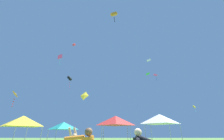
# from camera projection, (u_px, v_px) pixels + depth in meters

# --- Properties ---
(canopy_tent_white) EXTENTS (3.54, 3.54, 3.79)m
(canopy_tent_white) POSITION_uv_depth(u_px,v_px,m) (160.00, 119.00, 17.33)
(canopy_tent_white) COLOR #9E9EA3
(canopy_tent_white) RESTS_ON ground
(canopy_tent_red) EXTENTS (3.26, 3.26, 3.49)m
(canopy_tent_red) POSITION_uv_depth(u_px,v_px,m) (116.00, 121.00, 16.45)
(canopy_tent_red) COLOR #9E9EA3
(canopy_tent_red) RESTS_ON ground
(canopy_tent_teal) EXTENTS (2.71, 2.71, 2.90)m
(canopy_tent_teal) POSITION_uv_depth(u_px,v_px,m) (64.00, 126.00, 17.31)
(canopy_tent_teal) COLOR #9E9EA3
(canopy_tent_teal) RESTS_ON ground
(canopy_tent_yellow) EXTENTS (2.88, 2.88, 3.08)m
(canopy_tent_yellow) POSITION_uv_depth(u_px,v_px,m) (23.00, 121.00, 12.78)
(canopy_tent_yellow) COLOR #9E9EA3
(canopy_tent_yellow) RESTS_ON ground
(kite_orange_box) EXTENTS (1.41, 0.93, 2.86)m
(kite_orange_box) POSITION_uv_depth(u_px,v_px,m) (114.00, 14.00, 27.26)
(kite_orange_box) COLOR orange
(kite_green_diamond) EXTENTS (1.34, 1.34, 0.48)m
(kite_green_diamond) POSITION_uv_depth(u_px,v_px,m) (148.00, 74.00, 38.67)
(kite_green_diamond) COLOR green
(kite_black_box) EXTENTS (1.01, 0.77, 2.21)m
(kite_black_box) POSITION_uv_depth(u_px,v_px,m) (70.00, 79.00, 24.93)
(kite_black_box) COLOR black
(kite_magenta_diamond) EXTENTS (1.23, 1.18, 2.24)m
(kite_magenta_diamond) POSITION_uv_depth(u_px,v_px,m) (60.00, 57.00, 29.44)
(kite_magenta_diamond) COLOR #D6389E
(kite_magenta_delta) EXTENTS (0.72, 0.73, 1.20)m
(kite_magenta_delta) POSITION_uv_depth(u_px,v_px,m) (155.00, 75.00, 23.08)
(kite_magenta_delta) COLOR #D6389E
(kite_red_box) EXTENTS (0.46, 0.92, 0.88)m
(kite_red_box) POSITION_uv_depth(u_px,v_px,m) (74.00, 45.00, 31.37)
(kite_red_box) COLOR red
(kite_orange_delta) EXTENTS (1.51, 1.55, 2.52)m
(kite_orange_delta) POSITION_uv_depth(u_px,v_px,m) (15.00, 94.00, 21.90)
(kite_orange_delta) COLOR orange
(kite_white_box) EXTENTS (0.98, 0.84, 0.76)m
(kite_white_box) POSITION_uv_depth(u_px,v_px,m) (149.00, 60.00, 28.19)
(kite_white_box) COLOR white
(kite_yellow_box) EXTENTS (0.42, 0.56, 1.31)m
(kite_yellow_box) POSITION_uv_depth(u_px,v_px,m) (194.00, 107.00, 28.77)
(kite_yellow_box) COLOR yellow
(kite_yellow_diamond) EXTENTS (1.11, 1.03, 1.30)m
(kite_yellow_diamond) POSITION_uv_depth(u_px,v_px,m) (84.00, 96.00, 23.75)
(kite_yellow_diamond) COLOR yellow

